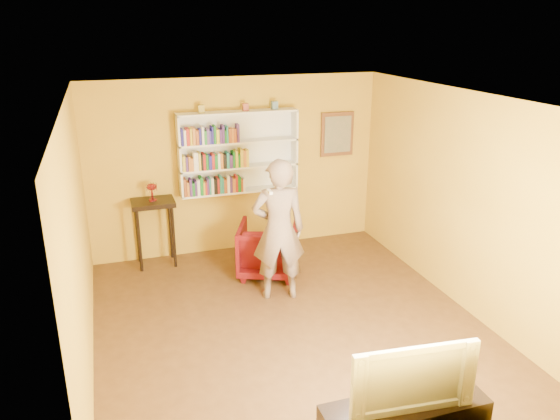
# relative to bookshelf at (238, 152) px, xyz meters

# --- Properties ---
(room_shell) EXTENTS (5.30, 5.80, 2.88)m
(room_shell) POSITION_rel_bookshelf_xyz_m (0.00, -2.41, -0.58)
(room_shell) COLOR #4A3018
(room_shell) RESTS_ON ground
(bookshelf) EXTENTS (1.80, 0.29, 1.23)m
(bookshelf) POSITION_rel_bookshelf_xyz_m (0.00, 0.00, 0.00)
(bookshelf) COLOR white
(bookshelf) RESTS_ON room_shell
(books_row_lower) EXTENTS (0.92, 0.19, 0.27)m
(books_row_lower) POSITION_rel_bookshelf_xyz_m (-0.41, -0.11, -0.46)
(books_row_lower) COLOR #98471B
(books_row_lower) RESTS_ON bookshelf
(books_row_middle) EXTENTS (0.98, 0.19, 0.27)m
(books_row_middle) POSITION_rel_bookshelf_xyz_m (-0.36, -0.11, -0.08)
(books_row_middle) COLOR gold
(books_row_middle) RESTS_ON bookshelf
(books_row_upper) EXTENTS (0.85, 0.19, 0.27)m
(books_row_upper) POSITION_rel_bookshelf_xyz_m (-0.46, -0.11, 0.30)
(books_row_upper) COLOR #262199
(books_row_upper) RESTS_ON bookshelf
(ornament_left) EXTENTS (0.08, 0.08, 0.11)m
(ornament_left) POSITION_rel_bookshelf_xyz_m (-0.54, -0.06, 0.68)
(ornament_left) COLOR #AA9530
(ornament_left) RESTS_ON bookshelf
(ornament_centre) EXTENTS (0.08, 0.08, 0.11)m
(ornament_centre) POSITION_rel_bookshelf_xyz_m (0.12, -0.06, 0.67)
(ornament_centre) COLOR #9D4534
(ornament_centre) RESTS_ON bookshelf
(ornament_right) EXTENTS (0.09, 0.09, 0.12)m
(ornament_right) POSITION_rel_bookshelf_xyz_m (0.57, -0.06, 0.68)
(ornament_right) COLOR slate
(ornament_right) RESTS_ON bookshelf
(framed_painting) EXTENTS (0.55, 0.05, 0.70)m
(framed_painting) POSITION_rel_bookshelf_xyz_m (1.65, 0.05, 0.16)
(framed_painting) COLOR brown
(framed_painting) RESTS_ON room_shell
(console_table) EXTENTS (0.61, 0.47, 1.00)m
(console_table) POSITION_rel_bookshelf_xyz_m (-1.32, -0.16, -0.76)
(console_table) COLOR black
(console_table) RESTS_ON ground
(ruby_lustre) EXTENTS (0.16, 0.16, 0.26)m
(ruby_lustre) POSITION_rel_bookshelf_xyz_m (-1.32, -0.16, -0.41)
(ruby_lustre) COLOR maroon
(ruby_lustre) RESTS_ON console_table
(armchair) EXTENTS (1.07, 1.09, 0.76)m
(armchair) POSITION_rel_bookshelf_xyz_m (0.17, -0.99, -1.21)
(armchair) COLOR #47050C
(armchair) RESTS_ON ground
(person) EXTENTS (0.76, 0.57, 1.88)m
(person) POSITION_rel_bookshelf_xyz_m (0.10, -1.68, -0.65)
(person) COLOR #796358
(person) RESTS_ON ground
(game_remote) EXTENTS (0.04, 0.15, 0.04)m
(game_remote) POSITION_rel_bookshelf_xyz_m (-0.10, -1.95, -0.04)
(game_remote) COLOR white
(game_remote) RESTS_ON person
(television) EXTENTS (1.05, 0.23, 0.60)m
(television) POSITION_rel_bookshelf_xyz_m (0.24, -4.66, -0.79)
(television) COLOR black
(television) RESTS_ON tv_cabinet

